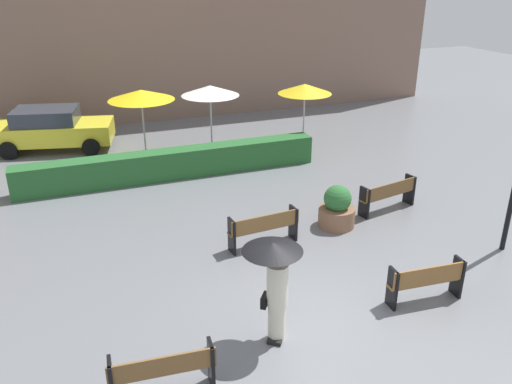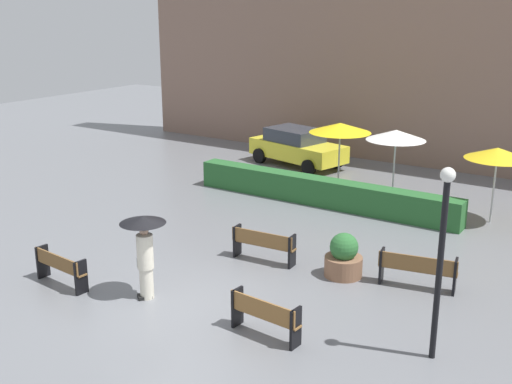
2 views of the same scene
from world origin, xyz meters
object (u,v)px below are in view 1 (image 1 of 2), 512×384
(bench_near_right, at_px, (427,280))
(bench_mid_center, at_px, (264,227))
(bench_far_right, at_px, (389,194))
(patio_umbrella_yellow_far, at_px, (305,89))
(patio_umbrella_yellow, at_px, (141,95))
(bench_near_left, at_px, (163,371))
(planter_pot, at_px, (337,209))
(parked_car, at_px, (52,129))
(pedestrian_with_umbrella, at_px, (275,276))
(patio_umbrella_white, at_px, (210,91))

(bench_near_right, bearing_deg, bench_mid_center, 123.18)
(bench_far_right, bearing_deg, patio_umbrella_yellow_far, 87.55)
(bench_far_right, relative_size, patio_umbrella_yellow, 0.77)
(bench_mid_center, bearing_deg, patio_umbrella_yellow_far, 57.39)
(bench_mid_center, xyz_separation_m, patio_umbrella_yellow_far, (4.24, 6.63, 1.70))
(bench_mid_center, bearing_deg, bench_far_right, 9.30)
(bench_near_right, bearing_deg, bench_near_left, -173.26)
(planter_pot, height_order, parked_car, parked_car)
(bench_mid_center, height_order, patio_umbrella_yellow_far, patio_umbrella_yellow_far)
(patio_umbrella_yellow, xyz_separation_m, patio_umbrella_yellow_far, (5.77, -0.90, -0.05))
(patio_umbrella_yellow, bearing_deg, pedestrian_with_umbrella, -87.87)
(patio_umbrella_white, bearing_deg, parked_car, 153.95)
(parked_car, bearing_deg, bench_far_right, -46.60)
(bench_far_right, distance_m, planter_pot, 1.83)
(patio_umbrella_yellow, bearing_deg, parked_car, 144.56)
(parked_car, bearing_deg, patio_umbrella_yellow_far, -19.15)
(patio_umbrella_yellow, height_order, patio_umbrella_yellow_far, patio_umbrella_yellow)
(planter_pot, relative_size, patio_umbrella_white, 0.45)
(planter_pot, xyz_separation_m, patio_umbrella_yellow_far, (2.06, 6.30, 1.73))
(bench_near_left, distance_m, patio_umbrella_white, 11.94)
(bench_mid_center, xyz_separation_m, patio_umbrella_yellow, (-1.53, 7.53, 1.76))
(pedestrian_with_umbrella, height_order, patio_umbrella_yellow, patio_umbrella_yellow)
(bench_near_right, height_order, parked_car, parked_car)
(bench_near_right, bearing_deg, pedestrian_with_umbrella, 179.28)
(bench_mid_center, height_order, patio_umbrella_white, patio_umbrella_white)
(planter_pot, relative_size, patio_umbrella_yellow_far, 0.47)
(parked_car, bearing_deg, planter_pot, -54.21)
(patio_umbrella_yellow, bearing_deg, bench_near_left, -98.74)
(bench_near_right, height_order, pedestrian_with_umbrella, pedestrian_with_umbrella)
(patio_umbrella_white, xyz_separation_m, parked_car, (-5.35, 2.62, -1.52))
(pedestrian_with_umbrella, relative_size, patio_umbrella_white, 0.79)
(patio_umbrella_yellow_far, bearing_deg, pedestrian_with_umbrella, -118.38)
(patio_umbrella_white, height_order, parked_car, patio_umbrella_white)
(bench_near_right, height_order, patio_umbrella_white, patio_umbrella_white)
(bench_near_right, distance_m, parked_car, 14.68)
(bench_far_right, xyz_separation_m, bench_near_right, (-1.80, -4.00, -0.01))
(patio_umbrella_yellow_far, bearing_deg, parked_car, 160.85)
(planter_pot, height_order, patio_umbrella_white, patio_umbrella_white)
(bench_near_left, relative_size, planter_pot, 1.49)
(bench_far_right, bearing_deg, patio_umbrella_yellow, 128.72)
(pedestrian_with_umbrella, distance_m, patio_umbrella_yellow, 10.88)
(patio_umbrella_yellow, relative_size, patio_umbrella_yellow_far, 1.02)
(bench_near_right, relative_size, planter_pot, 1.44)
(bench_near_right, xyz_separation_m, pedestrian_with_umbrella, (-3.31, 0.04, 0.83))
(parked_car, bearing_deg, bench_mid_center, -64.81)
(bench_near_left, distance_m, patio_umbrella_yellow_far, 13.14)
(bench_near_left, height_order, pedestrian_with_umbrella, pedestrian_with_umbrella)
(bench_near_left, xyz_separation_m, bench_near_right, (5.48, 0.65, 0.00))
(patio_umbrella_yellow_far, bearing_deg, planter_pot, -108.11)
(bench_near_left, xyz_separation_m, patio_umbrella_white, (4.09, 11.06, 1.83))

